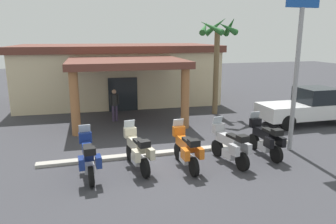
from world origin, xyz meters
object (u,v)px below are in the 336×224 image
(pedestrian, at_px, (114,103))
(roadside_sign, at_px, (299,38))
(motorcycle_blue, at_px, (88,157))
(pickup_truck_white, at_px, (309,107))
(palm_tree_near_portico, at_px, (217,43))
(motorcycle_orange, at_px, (186,149))
(motel_building, at_px, (118,73))
(motorcycle_cream, at_px, (137,151))
(motorcycle_black, at_px, (265,139))
(motorcycle_silver, at_px, (230,145))

(pedestrian, bearing_deg, roadside_sign, 31.28)
(motorcycle_blue, relative_size, pickup_truck_white, 0.42)
(palm_tree_near_portico, bearing_deg, motorcycle_orange, -120.67)
(palm_tree_near_portico, relative_size, roadside_sign, 0.86)
(motorcycle_orange, bearing_deg, motel_building, 1.26)
(motorcycle_orange, height_order, roadside_sign, roadside_sign)
(palm_tree_near_portico, bearing_deg, motorcycle_cream, -130.79)
(motorcycle_black, bearing_deg, pickup_truck_white, -54.84)
(motorcycle_cream, xyz_separation_m, pedestrian, (-0.00, 6.91, 0.34))
(motorcycle_cream, height_order, pickup_truck_white, pickup_truck_white)
(motorcycle_orange, distance_m, motorcycle_silver, 1.69)
(pickup_truck_white, bearing_deg, motorcycle_blue, -161.32)
(motorcycle_black, height_order, pedestrian, pedestrian)
(motorcycle_orange, height_order, motorcycle_black, same)
(motorcycle_black, height_order, roadside_sign, roadside_sign)
(motorcycle_silver, distance_m, pedestrian, 8.04)
(motorcycle_cream, xyz_separation_m, motorcycle_orange, (1.69, -0.34, 0.00))
(roadside_sign, bearing_deg, motorcycle_cream, -177.50)
(motorcycle_orange, bearing_deg, pedestrian, 11.07)
(motorcycle_blue, relative_size, motorcycle_orange, 1.00)
(motel_building, relative_size, palm_tree_near_portico, 2.40)
(motel_building, bearing_deg, roadside_sign, -63.59)
(motel_building, height_order, pickup_truck_white, motel_building)
(motorcycle_cream, relative_size, roadside_sign, 0.33)
(motorcycle_silver, bearing_deg, palm_tree_near_portico, -29.61)
(motorcycle_silver, bearing_deg, roadside_sign, -87.64)
(motorcycle_silver, bearing_deg, motorcycle_cream, 73.86)
(motorcycle_black, bearing_deg, motorcycle_blue, 90.01)
(motorcycle_blue, relative_size, motorcycle_cream, 1.00)
(motorcycle_black, distance_m, palm_tree_near_portico, 7.95)
(pickup_truck_white, distance_m, palm_tree_near_portico, 6.15)
(motel_building, bearing_deg, pedestrian, -97.04)
(motorcycle_black, bearing_deg, roadside_sign, -78.05)
(motel_building, height_order, pedestrian, motel_building)
(motorcycle_silver, bearing_deg, pickup_truck_white, -68.85)
(motel_building, distance_m, pedestrian, 5.87)
(pedestrian, relative_size, roadside_sign, 0.26)
(pickup_truck_white, bearing_deg, motel_building, 135.58)
(motorcycle_orange, distance_m, pedestrian, 7.45)
(motorcycle_orange, height_order, palm_tree_near_portico, palm_tree_near_portico)
(motel_building, distance_m, motorcycle_cream, 12.72)
(motorcycle_cream, bearing_deg, motorcycle_silver, -105.34)
(motorcycle_blue, relative_size, motorcycle_black, 1.00)
(motorcycle_orange, height_order, pedestrian, pedestrian)
(motorcycle_black, xyz_separation_m, pickup_truck_white, (4.85, 3.58, 0.24))
(pickup_truck_white, distance_m, roadside_sign, 5.96)
(motorcycle_cream, distance_m, motorcycle_orange, 1.73)
(motorcycle_silver, bearing_deg, motorcycle_blue, 78.20)
(motorcycle_black, bearing_deg, motorcycle_orange, 93.69)
(motorcycle_orange, relative_size, palm_tree_near_portico, 0.38)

